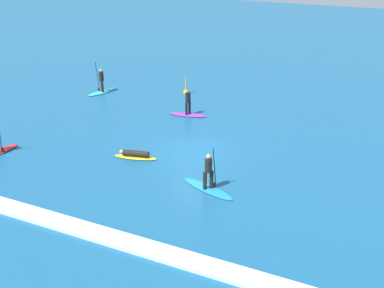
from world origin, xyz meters
TOP-DOWN VIEW (x-y plane):
  - ground_plane at (0.00, 0.00)m, footprint 120.00×120.00m
  - surfer_on_yellow_board at (-2.56, -1.98)m, footprint 2.48×1.09m
  - surfer_on_purple_board at (-2.54, 5.03)m, footprint 2.65×1.18m
  - surfer_on_teal_board at (-10.63, 6.68)m, footprint 1.55×2.73m
  - surfer_on_blue_board at (2.39, -3.42)m, footprint 3.05×1.61m
  - marker_buoy at (-4.56, 9.07)m, footprint 0.42×0.42m
  - wave_crest at (0.00, -8.68)m, footprint 22.09×0.90m

SIDE VIEW (x-z plane):
  - ground_plane at x=0.00m, z-range 0.00..0.00m
  - wave_crest at x=0.00m, z-range 0.00..0.18m
  - surfer_on_yellow_board at x=-2.56m, z-range -0.05..0.41m
  - marker_buoy at x=-4.56m, z-range -0.49..0.87m
  - surfer_on_purple_board at x=-2.54m, z-range -0.43..1.39m
  - surfer_on_teal_board at x=-10.63m, z-range -0.70..1.67m
  - surfer_on_blue_board at x=2.39m, z-range -0.56..1.67m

